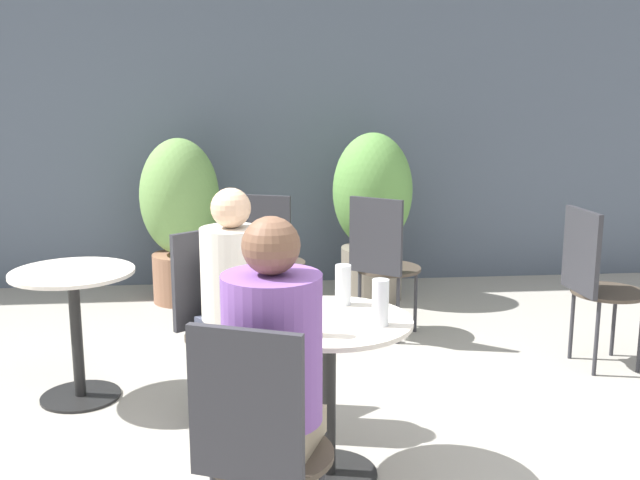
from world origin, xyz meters
TOP-DOWN VIEW (x-y plane):
  - storefront_wall at (0.00, 3.46)m, footprint 10.00×0.06m
  - cafe_table_near at (0.14, 0.19)m, footprint 0.70×0.70m
  - cafe_table_far at (-1.10, 1.13)m, footprint 0.64×0.64m
  - bistro_chair_0 at (-0.35, 0.83)m, footprint 0.49×0.49m
  - bistro_chair_1 at (-0.17, -0.55)m, footprint 0.46×0.48m
  - bistro_chair_2 at (1.81, 1.31)m, footprint 0.44×0.43m
  - bistro_chair_3 at (-0.06, 2.13)m, footprint 0.46×0.48m
  - bistro_chair_4 at (0.67, 1.92)m, footprint 0.49×0.49m
  - seated_person_0 at (-0.26, 0.70)m, footprint 0.38×0.38m
  - seated_person_1 at (-0.11, -0.41)m, footprint 0.38×0.40m
  - beer_glass_0 at (0.22, 0.39)m, footprint 0.07×0.07m
  - beer_glass_1 at (-0.04, 0.31)m, footprint 0.06×0.06m
  - beer_glass_2 at (0.04, -0.00)m, footprint 0.06×0.06m
  - beer_glass_3 at (0.34, 0.09)m, footprint 0.07×0.07m
  - potted_plant_0 at (-0.71, 2.93)m, footprint 0.60×0.60m
  - potted_plant_1 at (0.75, 2.86)m, footprint 0.61×0.61m

SIDE VIEW (x-z plane):
  - cafe_table_far at x=-1.10m, z-range 0.14..0.85m
  - cafe_table_near at x=0.14m, z-range 0.16..0.87m
  - bistro_chair_0 at x=-0.35m, z-range 0.09..1.04m
  - bistro_chair_1 at x=-0.17m, z-range 0.09..1.04m
  - bistro_chair_2 at x=1.81m, z-range 0.09..1.04m
  - bistro_chair_3 at x=-0.06m, z-range 0.09..1.04m
  - bistro_chair_4 at x=0.67m, z-range 0.09..1.04m
  - potted_plant_0 at x=-0.71m, z-range 0.06..1.32m
  - potted_plant_1 at x=0.75m, z-range 0.06..1.36m
  - seated_person_0 at x=-0.26m, z-range 0.12..1.31m
  - seated_person_1 at x=-0.11m, z-range 0.12..1.37m
  - beer_glass_1 at x=-0.04m, z-range 0.70..0.85m
  - beer_glass_0 at x=0.22m, z-range 0.70..0.88m
  - beer_glass_3 at x=0.34m, z-range 0.70..0.89m
  - beer_glass_2 at x=0.04m, z-range 0.70..0.90m
  - storefront_wall at x=0.00m, z-range 0.00..3.00m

